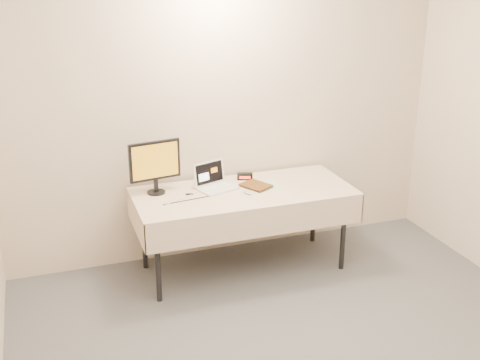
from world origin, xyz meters
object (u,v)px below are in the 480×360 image
object	(u,v)px
laptop	(214,182)
book	(249,176)
monitor	(155,163)
table	(243,197)

from	to	relation	value
laptop	book	world-z (taller)	book
monitor	table	bearing A→B (deg)	-23.98
table	laptop	world-z (taller)	laptop
monitor	laptop	bearing A→B (deg)	-13.99
monitor	book	distance (m)	0.80
laptop	monitor	distance (m)	0.54
table	monitor	xyz separation A→B (m)	(-0.71, 0.19, 0.33)
table	laptop	distance (m)	0.29
laptop	monitor	world-z (taller)	monitor
monitor	book	world-z (taller)	monitor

